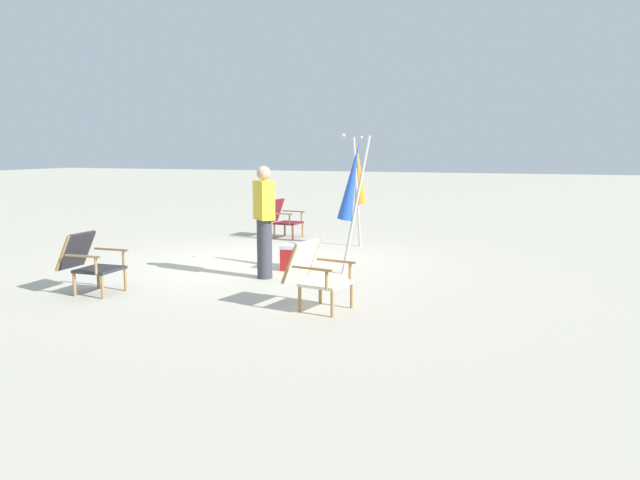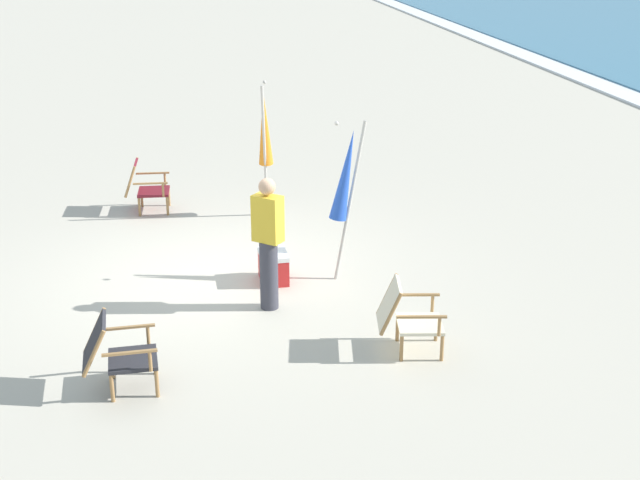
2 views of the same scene
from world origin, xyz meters
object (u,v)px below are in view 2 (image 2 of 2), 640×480
beach_chair_back_left (115,351)px  beach_chair_mid_center (406,315)px  umbrella_furled_orange (265,130)px  person_near_chairs (268,243)px  umbrella_furled_blue (346,177)px  cooler_box (273,266)px  beach_chair_far_center (144,185)px

beach_chair_back_left → beach_chair_mid_center: 3.07m
beach_chair_mid_center → umbrella_furled_orange: bearing=-169.5°
beach_chair_mid_center → person_near_chairs: 1.94m
beach_chair_mid_center → umbrella_furled_blue: umbrella_furled_blue is taller
cooler_box → person_near_chairs: bearing=-11.7°
umbrella_furled_blue → beach_chair_far_center: bearing=-141.8°
umbrella_furled_blue → person_near_chairs: umbrella_furled_blue is taller
person_near_chairs → cooler_box: 1.03m
umbrella_furled_orange → person_near_chairs: size_ratio=1.30×
person_near_chairs → umbrella_furled_orange: bearing=172.8°
beach_chair_back_left → beach_chair_mid_center: beach_chair_mid_center is taller
beach_chair_far_center → umbrella_furled_orange: size_ratio=0.39×
beach_chair_mid_center → umbrella_furled_blue: (-2.11, -0.20, 0.94)m
beach_chair_back_left → cooler_box: size_ratio=1.62×
beach_chair_far_center → umbrella_furled_orange: bearing=71.6°
beach_chair_far_center → cooler_box: (3.15, 1.60, -0.23)m
beach_chair_far_center → beach_chair_mid_center: 5.99m
umbrella_furled_blue → beach_chair_back_left: bearing=-50.5°
beach_chair_back_left → umbrella_furled_blue: umbrella_furled_blue is taller
cooler_box → beach_chair_back_left: bearing=-38.6°
beach_chair_mid_center → cooler_box: bearing=-152.5°
beach_chair_mid_center → umbrella_furled_blue: size_ratio=0.39×
beach_chair_back_left → umbrella_furled_blue: 3.82m
person_near_chairs → beach_chair_back_left: bearing=-47.3°
umbrella_furled_orange → cooler_box: (2.54, -0.26, -1.18)m
beach_chair_far_center → umbrella_furled_blue: size_ratio=0.39×
beach_chair_far_center → umbrella_furled_blue: umbrella_furled_blue is taller
beach_chair_back_left → umbrella_furled_orange: 5.50m
beach_chair_mid_center → umbrella_furled_blue: bearing=-174.5°
beach_chair_back_left → person_near_chairs: size_ratio=0.49×
umbrella_furled_orange → cooler_box: bearing=-5.8°
umbrella_furled_blue → beach_chair_mid_center: bearing=5.5°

